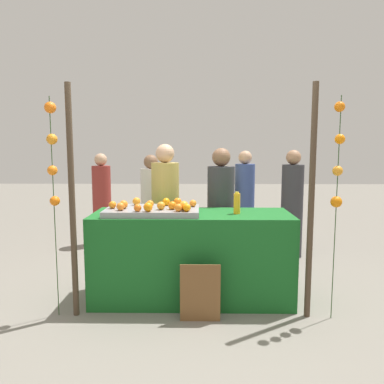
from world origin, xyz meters
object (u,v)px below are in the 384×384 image
object	(u,v)px
stall_counter	(192,256)
chalkboard_sign	(200,293)
orange_0	(178,202)
juice_bottle	(237,203)
orange_1	(148,207)
vendor_left	(166,217)
vendor_right	(221,220)

from	to	relation	value
stall_counter	chalkboard_sign	distance (m)	0.55
orange_0	juice_bottle	world-z (taller)	juice_bottle
orange_1	juice_bottle	size ratio (longest dim) A/B	0.39
orange_0	orange_1	world-z (taller)	orange_1
orange_0	chalkboard_sign	xyz separation A→B (m)	(0.24, -0.60, -0.76)
stall_counter	vendor_left	xyz separation A→B (m)	(-0.32, 0.60, 0.30)
chalkboard_sign	vendor_left	bearing A→B (deg)	110.28
orange_0	stall_counter	bearing A→B (deg)	-31.56
orange_1	vendor_left	distance (m)	0.90
juice_bottle	stall_counter	bearing A→B (deg)	176.44
orange_0	orange_1	size ratio (longest dim) A/B	0.96
orange_0	chalkboard_sign	bearing A→B (deg)	-68.54
orange_0	orange_1	distance (m)	0.44
chalkboard_sign	vendor_left	size ratio (longest dim) A/B	0.34
vendor_left	orange_1	bearing A→B (deg)	-96.22
orange_0	chalkboard_sign	world-z (taller)	orange_0
juice_bottle	chalkboard_sign	xyz separation A→B (m)	(-0.37, -0.48, -0.76)
juice_bottle	vendor_left	distance (m)	1.04
stall_counter	vendor_right	distance (m)	0.71
chalkboard_sign	vendor_left	world-z (taller)	vendor_left
orange_1	stall_counter	bearing A→B (deg)	31.81
stall_counter	orange_1	bearing A→B (deg)	-148.19
vendor_left	vendor_right	world-z (taller)	vendor_left
stall_counter	vendor_right	world-z (taller)	vendor_right
stall_counter	orange_1	xyz separation A→B (m)	(-0.42, -0.26, 0.56)
orange_1	juice_bottle	world-z (taller)	juice_bottle
stall_counter	vendor_left	size ratio (longest dim) A/B	1.25
orange_1	orange_0	bearing A→B (deg)	52.88
vendor_left	juice_bottle	bearing A→B (deg)	-38.64
chalkboard_sign	orange_0	bearing A→B (deg)	111.46
orange_0	orange_1	bearing A→B (deg)	-127.12
vendor_left	stall_counter	bearing A→B (deg)	-61.58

